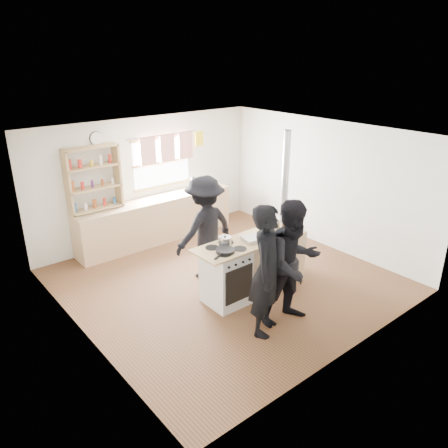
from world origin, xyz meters
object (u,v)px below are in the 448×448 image
Objects in this scene: bread_board at (289,226)px; skillet_greens at (225,250)px; thermos at (193,184)px; roast_tray at (253,239)px; stockpot_stove at (225,241)px; person_far at (205,228)px; flue_heater at (282,236)px; cooking_island at (254,264)px; person_near_left at (267,271)px; person_near_right at (293,263)px; stockpot_counter at (271,224)px.

skillet_greens is at bearing -179.46° from bread_board.
thermos is at bearing 62.75° from skillet_greens.
stockpot_stove reaches higher than roast_tray.
person_far reaches higher than bread_board.
thermos is 2.57m from flue_heater.
cooking_island is 1.05× the size of person_near_left.
person_near_right is at bearing -104.51° from thermos.
stockpot_stove is (-0.54, 0.09, 0.54)m from cooking_island.
thermos is at bearing 37.44° from person_near_left.
person_far is (-0.22, 0.96, -0.07)m from roast_tray.
bread_board is (0.78, -0.03, 0.01)m from roast_tray.
bread_board is 1.40m from person_far.
thermos reaches higher than bread_board.
roast_tray is at bearing 177.95° from bread_board.
stockpot_counter reaches higher than bread_board.
skillet_greens is at bearing 64.03° from person_far.
flue_heater reaches higher than person_near_left.
bread_board is at bearing 54.79° from person_near_right.
cooking_island is at bearing 173.16° from bread_board.
roast_tray is 0.59m from stockpot_counter.
person_far is at bearing 48.51° from person_near_left.
cooking_island is at bearing -105.93° from thermos.
flue_heater is at bearing 5.60° from person_near_left.
roast_tray is 1.26× the size of stockpot_counter.
person_near_right is (0.37, -1.05, -0.08)m from stockpot_stove.
person_near_left is (-0.08, -1.00, -0.07)m from stockpot_stove.
person_far is (-0.13, 1.87, -0.02)m from person_near_right.
stockpot_stove is 0.69× the size of stockpot_counter.
flue_heater is (0.88, 0.23, 0.18)m from cooking_island.
person_near_left reaches higher than stockpot_stove.
stockpot_stove is at bearing -178.81° from stockpot_counter.
stockpot_counter is at bearing 68.04° from person_near_right.
thermos is 0.14× the size of cooking_island.
person_near_right is (0.45, -0.06, -0.01)m from person_near_left.
person_near_left is at bearing -137.23° from stockpot_counter.
person_near_right is (-0.18, -0.97, 0.46)m from cooking_island.
stockpot_counter is at bearing -163.30° from flue_heater.
person_near_right is 1.87m from person_far.
person_near_left is (-0.63, -0.91, 0.47)m from cooking_island.
skillet_greens is 1.63m from flue_heater.
person_far reaches higher than stockpot_counter.
bread_board is 0.12× the size of flue_heater.
bread_board is at bearing 0.54° from skillet_greens.
thermos reaches higher than stockpot_counter.
stockpot_counter reaches higher than stockpot_stove.
person_near_left is at bearing -124.62° from cooking_island.
skillet_greens is (-0.69, -0.10, 0.49)m from cooking_island.
stockpot_stove is at bearing 162.61° from roast_tray.
stockpot_stove is 1.24m from bread_board.
person_near_left is 1.84m from person_far.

